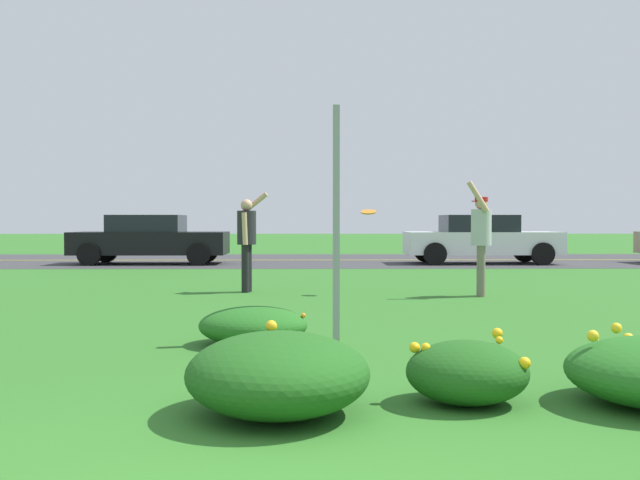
{
  "coord_description": "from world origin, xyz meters",
  "views": [
    {
      "loc": [
        0.27,
        -2.77,
        1.28
      ],
      "look_at": [
        0.47,
        9.65,
        0.95
      ],
      "focal_mm": 41.48,
      "sensor_mm": 36.0,
      "label": 1
    }
  ],
  "objects_px": {
    "person_catcher_red_cap_gray_shirt": "(481,235)",
    "frisbee_orange": "(368,212)",
    "car_white_center_right": "(481,239)",
    "person_thrower_dark_shirt": "(247,236)",
    "car_black_center_left": "(150,239)",
    "sign_post_near_path": "(336,224)"
  },
  "relations": [
    {
      "from": "car_black_center_left",
      "to": "car_white_center_right",
      "type": "height_order",
      "value": "same"
    },
    {
      "from": "frisbee_orange",
      "to": "car_white_center_right",
      "type": "height_order",
      "value": "frisbee_orange"
    },
    {
      "from": "sign_post_near_path",
      "to": "person_thrower_dark_shirt",
      "type": "bearing_deg",
      "value": 104.44
    },
    {
      "from": "person_catcher_red_cap_gray_shirt",
      "to": "car_black_center_left",
      "type": "bearing_deg",
      "value": 128.68
    },
    {
      "from": "person_catcher_red_cap_gray_shirt",
      "to": "car_black_center_left",
      "type": "relative_size",
      "value": 0.43
    },
    {
      "from": "sign_post_near_path",
      "to": "car_black_center_left",
      "type": "xyz_separation_m",
      "value": [
        -4.99,
        14.13,
        -0.51
      ]
    },
    {
      "from": "person_thrower_dark_shirt",
      "to": "car_black_center_left",
      "type": "relative_size",
      "value": 0.4
    },
    {
      "from": "sign_post_near_path",
      "to": "person_catcher_red_cap_gray_shirt",
      "type": "height_order",
      "value": "sign_post_near_path"
    },
    {
      "from": "sign_post_near_path",
      "to": "car_black_center_left",
      "type": "distance_m",
      "value": 14.99
    },
    {
      "from": "frisbee_orange",
      "to": "car_black_center_left",
      "type": "bearing_deg",
      "value": 122.12
    },
    {
      "from": "person_catcher_red_cap_gray_shirt",
      "to": "car_black_center_left",
      "type": "distance_m",
      "value": 12.19
    },
    {
      "from": "sign_post_near_path",
      "to": "person_thrower_dark_shirt",
      "type": "xyz_separation_m",
      "value": [
        -1.39,
        5.41,
        -0.24
      ]
    },
    {
      "from": "person_catcher_red_cap_gray_shirt",
      "to": "frisbee_orange",
      "type": "distance_m",
      "value": 1.95
    },
    {
      "from": "frisbee_orange",
      "to": "car_white_center_right",
      "type": "distance_m",
      "value": 10.05
    },
    {
      "from": "person_thrower_dark_shirt",
      "to": "frisbee_orange",
      "type": "height_order",
      "value": "person_thrower_dark_shirt"
    },
    {
      "from": "car_white_center_right",
      "to": "frisbee_orange",
      "type": "bearing_deg",
      "value": -114.2
    },
    {
      "from": "person_catcher_red_cap_gray_shirt",
      "to": "car_black_center_left",
      "type": "xyz_separation_m",
      "value": [
        -7.62,
        9.51,
        -0.29
      ]
    },
    {
      "from": "person_thrower_dark_shirt",
      "to": "car_black_center_left",
      "type": "xyz_separation_m",
      "value": [
        -3.6,
        8.72,
        -0.26
      ]
    },
    {
      "from": "sign_post_near_path",
      "to": "car_black_center_left",
      "type": "height_order",
      "value": "sign_post_near_path"
    },
    {
      "from": "person_thrower_dark_shirt",
      "to": "car_white_center_right",
      "type": "xyz_separation_m",
      "value": [
        6.25,
        8.72,
        -0.26
      ]
    },
    {
      "from": "person_thrower_dark_shirt",
      "to": "frisbee_orange",
      "type": "distance_m",
      "value": 2.23
    },
    {
      "from": "frisbee_orange",
      "to": "person_thrower_dark_shirt",
      "type": "bearing_deg",
      "value": 168.74
    }
  ]
}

